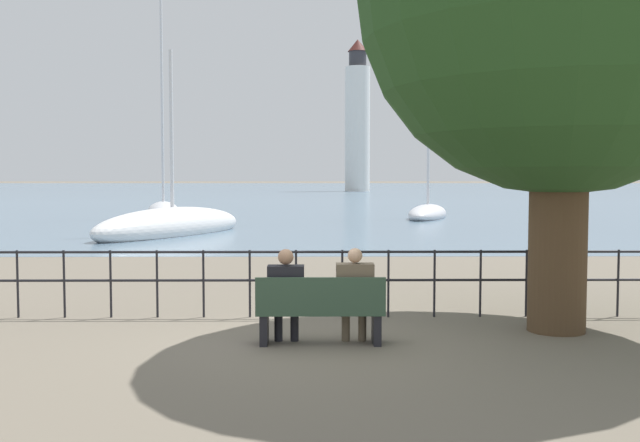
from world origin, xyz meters
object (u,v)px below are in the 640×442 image
Objects in this scene: sailboat_1 at (173,226)px; harbor_lighthouse at (357,121)px; park_bench at (320,312)px; sailboat_0 at (428,212)px; seated_person_right at (355,291)px; sailboat_2 at (164,212)px; seated_person_left at (286,292)px.

sailboat_1 is 93.47m from harbor_lighthouse.
sailboat_0 is (6.16, 29.41, -0.11)m from park_bench.
sailboat_1 is at bearing -97.97° from harbor_lighthouse.
harbor_lighthouse is (12.86, 91.88, 11.37)m from sailboat_1.
sailboat_0 reaches higher than seated_person_right.
sailboat_0 is 1.41× the size of sailboat_1.
seated_person_right is 30.51m from sailboat_2.
park_bench is at bearing -48.25° from sailboat_1.
sailboat_1 reaches higher than seated_person_left.
seated_person_left is 0.10× the size of sailboat_2.
seated_person_right is at bearing -83.32° from sailboat_0.
harbor_lighthouse is at bearing 86.40° from seated_person_right.
sailboat_2 is at bearing 106.40° from seated_person_right.
park_bench is at bearing -170.85° from seated_person_right.
seated_person_right is at bearing -86.31° from sailboat_2.
harbor_lighthouse reaches higher than sailboat_2.
sailboat_2 is (-8.16, 29.34, -0.08)m from park_bench.
park_bench is at bearing -87.16° from sailboat_2.
sailboat_1 is 11.47m from sailboat_2.
park_bench is 0.07× the size of harbor_lighthouse.
harbor_lighthouse reaches higher than seated_person_left.
seated_person_left is 0.14× the size of sailboat_1.
sailboat_1 is at bearing 105.53° from seated_person_left.
seated_person_right is at bearing -0.05° from seated_person_left.
sailboat_1 is 0.69× the size of sailboat_2.
sailboat_0 is at bearing -90.86° from harbor_lighthouse.
park_bench is 0.52m from seated_person_left.
seated_person_right reaches higher than park_bench.
sailboat_2 is (-2.68, 11.15, 0.03)m from sailboat_1.
harbor_lighthouse is (7.37, 110.07, 11.26)m from park_bench.
park_bench is 0.13× the size of sailboat_0.
sailboat_1 is at bearing -118.36° from sailboat_0.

